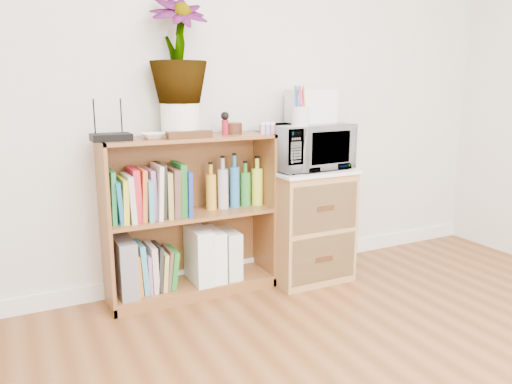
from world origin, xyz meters
TOP-DOWN VIEW (x-y plane):
  - skirting_board at (0.00, 2.24)m, footprint 4.00×0.02m
  - bookshelf at (-0.35, 2.10)m, footprint 1.00×0.30m
  - wicker_unit at (0.40, 2.02)m, footprint 0.50×0.45m
  - microwave at (0.40, 2.02)m, footprint 0.53×0.38m
  - pen_cup at (0.28, 1.91)m, footprint 0.10×0.10m
  - small_appliance at (0.47, 2.10)m, footprint 0.26×0.22m
  - router at (-0.78, 2.08)m, footprint 0.20×0.14m
  - white_bowl at (-0.56, 2.07)m, footprint 0.13×0.13m
  - plant_pot at (-0.39, 2.12)m, footprint 0.22×0.22m
  - potted_plant at (-0.39, 2.12)m, footprint 0.32×0.32m
  - trinket_box at (-0.38, 2.00)m, footprint 0.25×0.06m
  - kokeshi_doll at (-0.14, 2.06)m, footprint 0.04×0.04m
  - wooden_bowl at (-0.07, 2.11)m, footprint 0.11×0.11m
  - paint_jars at (0.11, 2.01)m, footprint 0.12×0.04m
  - file_box at (-0.75, 2.10)m, footprint 0.10×0.26m
  - magazine_holder_left at (-0.31, 2.09)m, footprint 0.11×0.27m
  - magazine_holder_mid at (-0.22, 2.09)m, footprint 0.10×0.25m
  - magazine_holder_right at (-0.11, 2.09)m, footprint 0.09×0.23m
  - cookbooks at (-0.59, 2.10)m, footprint 0.44×0.20m
  - liquor_bottles at (-0.05, 2.10)m, footprint 0.37×0.07m
  - lower_books at (-0.59, 2.10)m, footprint 0.26×0.19m

SIDE VIEW (x-z plane):
  - skirting_board at x=0.00m, z-range 0.00..0.10m
  - lower_books at x=-0.59m, z-range 0.05..0.34m
  - magazine_holder_right at x=-0.11m, z-range 0.07..0.36m
  - magazine_holder_mid at x=-0.22m, z-range 0.07..0.38m
  - file_box at x=-0.75m, z-range 0.07..0.39m
  - magazine_holder_left at x=-0.31m, z-range 0.07..0.40m
  - wicker_unit at x=0.40m, z-range 0.00..0.70m
  - bookshelf at x=-0.35m, z-range 0.00..0.95m
  - cookbooks at x=-0.59m, z-range 0.48..0.79m
  - liquor_bottles at x=-0.05m, z-range 0.49..0.81m
  - microwave at x=0.40m, z-range 0.72..1.00m
  - white_bowl at x=-0.56m, z-range 0.95..0.98m
  - router at x=-0.78m, z-range 0.95..0.99m
  - trinket_box at x=-0.38m, z-range 0.95..0.99m
  - paint_jars at x=0.11m, z-range 0.95..1.01m
  - wooden_bowl at x=-0.07m, z-range 0.95..1.02m
  - kokeshi_doll at x=-0.14m, z-range 0.95..1.04m
  - plant_pot at x=-0.39m, z-range 0.95..1.14m
  - pen_cup at x=0.28m, z-range 1.00..1.11m
  - small_appliance at x=0.47m, z-range 1.00..1.21m
  - potted_plant at x=-0.39m, z-range 1.14..1.71m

